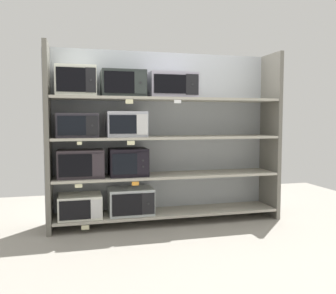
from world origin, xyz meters
The scene contains 24 objects.
ground centered at (0.00, -1.00, -0.01)m, with size 6.69×6.00×0.02m, color gray.
back_panel centered at (0.00, 0.25, 1.05)m, with size 2.89×0.04×2.09m, color #9EA3A8.
upright_left centered at (-1.38, 0.00, 1.05)m, with size 0.05×0.47×2.09m, color #68645B.
upright_right centered at (1.38, 0.00, 1.05)m, with size 0.05×0.47×2.09m, color #68645B.
shelf_0 centered at (0.00, 0.00, 0.12)m, with size 2.69×0.47×0.03m, color #ADA899.
microwave_0 centered at (-1.04, 0.00, 0.26)m, with size 0.48×0.40×0.26m.
microwave_1 centered at (-0.46, 0.00, 0.29)m, with size 0.52×0.39×0.31m.
price_tag_0 centered at (-0.99, -0.24, 0.07)m, with size 0.08×0.00×0.05m, color beige.
shelf_1 centered at (0.00, 0.00, 0.58)m, with size 2.69×0.47×0.03m, color #ADA899.
microwave_2 centered at (-1.03, 0.00, 0.75)m, with size 0.52×0.35×0.32m.
microwave_3 centered at (-0.49, 0.00, 0.75)m, with size 0.44×0.37×0.32m.
price_tag_1 centered at (-1.06, -0.24, 0.54)m, with size 0.08×0.00×0.04m, color beige.
price_tag_2 centered at (-0.44, -0.24, 0.54)m, with size 0.08×0.00×0.04m, color orange.
shelf_2 centered at (0.00, 0.00, 1.04)m, with size 2.69×0.47×0.03m, color #ADA899.
microwave_4 centered at (-1.06, 0.00, 1.19)m, with size 0.46×0.35×0.27m.
microwave_5 centered at (-0.51, 0.00, 1.20)m, with size 0.46×0.39×0.29m.
price_tag_3 centered at (-1.04, -0.24, 1.00)m, with size 0.05×0.00×0.03m, color beige.
price_tag_4 centered at (-0.49, -0.24, 0.99)m, with size 0.09×0.00×0.05m, color beige.
shelf_3 centered at (0.00, 0.00, 1.50)m, with size 2.69×0.47×0.03m, color #ADA899.
microwave_6 centered at (-1.07, 0.00, 1.68)m, with size 0.44×0.40×0.33m.
microwave_7 centered at (-0.54, 0.00, 1.66)m, with size 0.50×0.43×0.30m.
microwave_8 centered at (0.05, 0.00, 1.66)m, with size 0.56×0.39×0.30m.
price_tag_5 centered at (-0.50, -0.24, 1.45)m, with size 0.08×0.00×0.05m, color beige.
price_tag_6 centered at (0.05, -0.24, 1.46)m, with size 0.08×0.00×0.04m, color white.
Camera 1 is at (-1.07, -4.20, 1.25)m, focal length 38.50 mm.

